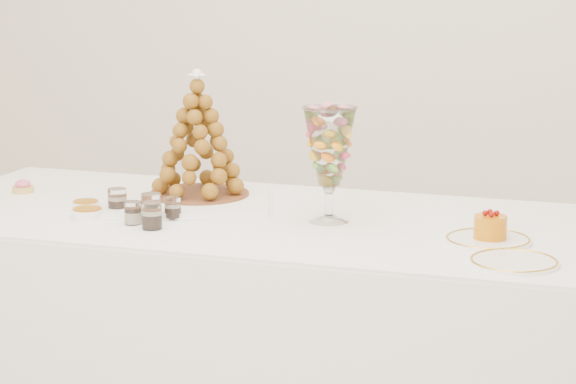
% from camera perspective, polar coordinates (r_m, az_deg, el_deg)
% --- Properties ---
extents(buffet_table, '(2.19, 0.88, 0.83)m').
position_cam_1_polar(buffet_table, '(3.32, -0.26, -8.31)').
color(buffet_table, white).
rests_on(buffet_table, ground).
extents(lace_tray, '(0.64, 0.56, 0.02)m').
position_cam_1_polar(lace_tray, '(3.37, -5.55, -0.47)').
color(lace_tray, white).
rests_on(lace_tray, buffet_table).
extents(macaron_vase, '(0.15, 0.15, 0.32)m').
position_cam_1_polar(macaron_vase, '(3.11, 2.12, 2.25)').
color(macaron_vase, white).
rests_on(macaron_vase, buffet_table).
extents(cake_plate, '(0.22, 0.22, 0.01)m').
position_cam_1_polar(cake_plate, '(2.97, 10.12, -2.43)').
color(cake_plate, white).
rests_on(cake_plate, buffet_table).
extents(spare_plate, '(0.22, 0.22, 0.01)m').
position_cam_1_polar(spare_plate, '(2.78, 11.40, -3.52)').
color(spare_plate, white).
rests_on(spare_plate, buffet_table).
extents(pink_tart, '(0.07, 0.07, 0.04)m').
position_cam_1_polar(pink_tart, '(3.61, -13.32, 0.25)').
color(pink_tart, tan).
rests_on(pink_tart, buffet_table).
extents(verrine_a, '(0.07, 0.07, 0.07)m').
position_cam_1_polar(verrine_a, '(3.27, -8.66, -0.46)').
color(verrine_a, white).
rests_on(verrine_a, buffet_table).
extents(verrine_b, '(0.06, 0.06, 0.08)m').
position_cam_1_polar(verrine_b, '(3.18, -6.96, -0.76)').
color(verrine_b, white).
rests_on(verrine_b, buffet_table).
extents(verrine_c, '(0.06, 0.06, 0.06)m').
position_cam_1_polar(verrine_c, '(3.18, -5.87, -0.82)').
color(verrine_c, white).
rests_on(verrine_c, buffet_table).
extents(verrine_d, '(0.06, 0.06, 0.06)m').
position_cam_1_polar(verrine_d, '(3.14, -7.89, -1.05)').
color(verrine_d, white).
rests_on(verrine_d, buffet_table).
extents(verrine_e, '(0.07, 0.07, 0.07)m').
position_cam_1_polar(verrine_e, '(3.08, -6.93, -1.20)').
color(verrine_e, white).
rests_on(verrine_e, buffet_table).
extents(ramekin_back, '(0.08, 0.08, 0.02)m').
position_cam_1_polar(ramekin_back, '(3.33, -10.23, -0.70)').
color(ramekin_back, white).
rests_on(ramekin_back, buffet_table).
extents(ramekin_front, '(0.09, 0.09, 0.03)m').
position_cam_1_polar(ramekin_front, '(3.23, -10.16, -1.11)').
color(ramekin_front, white).
rests_on(ramekin_front, buffet_table).
extents(croquembouche, '(0.32, 0.32, 0.38)m').
position_cam_1_polar(croquembouche, '(3.38, -4.60, 2.93)').
color(croquembouche, brown).
rests_on(croquembouche, lace_tray).
extents(mousse_cake, '(0.09, 0.09, 0.08)m').
position_cam_1_polar(mousse_cake, '(2.97, 10.24, -1.75)').
color(mousse_cake, '#CB6F09').
rests_on(mousse_cake, cake_plate).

